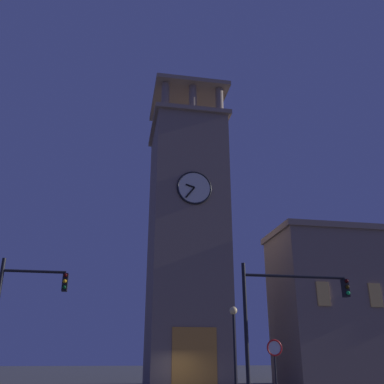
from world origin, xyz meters
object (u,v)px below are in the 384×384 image
traffic_signal_mid (18,309)px  no_horn_sign (275,353)px  traffic_signal_near (282,309)px  street_lamp (234,332)px  clocktower (187,237)px

traffic_signal_mid → no_horn_sign: 11.91m
traffic_signal_near → street_lamp: bearing=-89.6°
street_lamp → no_horn_sign: (-1.06, 3.32, -1.12)m
clocktower → traffic_signal_near: (-0.99, 17.74, -7.72)m
traffic_signal_near → no_horn_sign: (-1.01, -3.88, -1.63)m
clocktower → no_horn_sign: 16.84m
street_lamp → traffic_signal_mid: bearing=26.2°
street_lamp → traffic_signal_near: bearing=90.4°
no_horn_sign → traffic_signal_near: bearing=75.4°
traffic_signal_near → street_lamp: traffic_signal_near is taller
clocktower → traffic_signal_mid: (9.64, 15.76, -7.73)m
clocktower → traffic_signal_near: clocktower is taller
traffic_signal_near → no_horn_sign: 4.32m
traffic_signal_near → no_horn_sign: traffic_signal_near is taller
clocktower → traffic_signal_mid: size_ratio=4.66×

